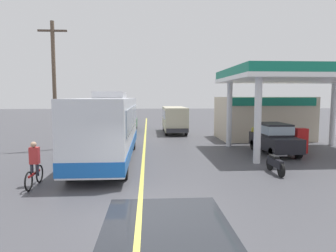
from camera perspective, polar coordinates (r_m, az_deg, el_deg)
ground at (r=28.84m, az=-4.28°, el=-1.29°), size 120.00×120.00×0.00m
lane_divider_stripe at (r=23.88m, az=-4.38°, el=-2.69°), size 0.16×50.00×0.01m
wet_puddle_patch at (r=8.25m, az=-0.20°, el=-18.79°), size 3.40×4.69×0.01m
coach_bus_main at (r=16.48m, az=-11.10°, el=-0.45°), size 2.60×11.04×3.69m
gas_station_roadside at (r=23.77m, az=19.21°, el=3.33°), size 9.10×11.95×5.10m
car_at_pump at (r=19.25m, az=19.34°, el=-1.93°), size 1.70×4.20×1.82m
minibus_opposing_lane at (r=28.63m, az=1.20°, el=1.63°), size 2.04×6.13×2.44m
cyclist_on_shoulder at (r=12.61m, az=-23.89°, el=-6.93°), size 0.34×1.82×1.72m
motorcycle_parked_forecourt at (r=14.34m, az=19.57°, el=-6.71°), size 0.55×1.80×0.92m
pedestrian_near_pump at (r=20.63m, az=16.11°, el=-1.58°), size 0.55×0.22×1.66m
car_trailing_behind_bus at (r=31.16m, az=-7.51°, el=1.06°), size 1.70×4.20×1.82m
utility_pole_roadside at (r=20.72m, az=-20.66°, el=7.50°), size 1.80×0.24×8.13m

